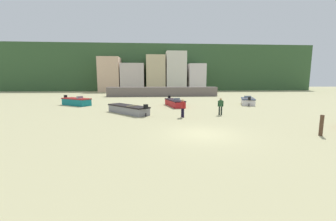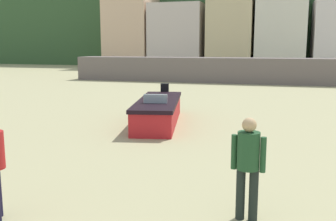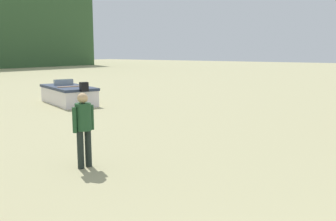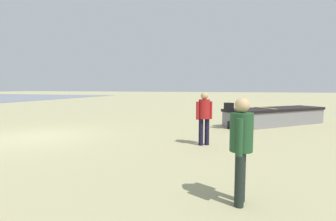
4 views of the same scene
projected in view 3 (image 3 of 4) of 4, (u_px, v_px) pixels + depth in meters
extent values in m
cube|color=white|center=(69.00, 96.00, 17.69)|extent=(2.66, 3.85, 0.72)
cube|color=#2C374E|center=(68.00, 87.00, 17.62)|extent=(2.77, 3.97, 0.12)
cube|color=black|center=(84.00, 87.00, 16.01)|extent=(0.40, 0.37, 0.40)
cylinder|color=black|center=(85.00, 105.00, 16.14)|extent=(0.13, 0.13, 0.36)
cube|color=#8C9EA8|center=(64.00, 82.00, 18.09)|extent=(0.93, 0.50, 0.28)
cube|color=#926E4D|center=(71.00, 87.00, 17.26)|extent=(1.31, 0.67, 0.08)
cylinder|color=black|center=(81.00, 150.00, 7.94)|extent=(0.15, 0.15, 0.82)
cylinder|color=black|center=(88.00, 148.00, 8.08)|extent=(0.15, 0.15, 0.82)
cylinder|color=#224B29|center=(83.00, 117.00, 7.90)|extent=(0.38, 0.38, 0.58)
cylinder|color=#224B29|center=(75.00, 120.00, 7.74)|extent=(0.10, 0.10, 0.54)
cylinder|color=#224B29|center=(92.00, 117.00, 8.07)|extent=(0.10, 0.10, 0.54)
sphere|color=tan|center=(83.00, 98.00, 7.84)|extent=(0.24, 0.24, 0.22)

